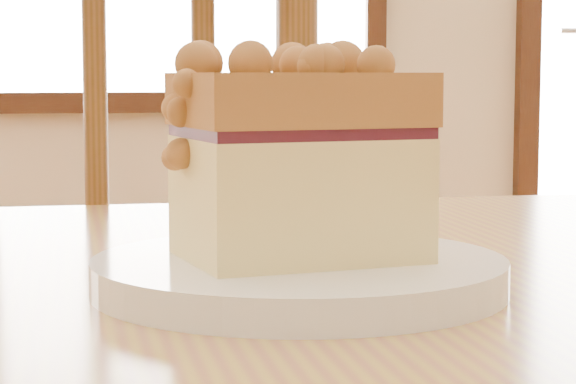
{
  "coord_description": "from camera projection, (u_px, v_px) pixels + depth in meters",
  "views": [
    {
      "loc": [
        -0.13,
        -0.44,
        0.87
      ],
      "look_at": [
        0.0,
        0.18,
        0.8
      ],
      "focal_mm": 70.0,
      "sensor_mm": 36.0,
      "label": 1
    }
  ],
  "objects": [
    {
      "name": "plate",
      "position": [
        299.0,
        276.0,
        0.62
      ],
      "size": [
        0.23,
        0.23,
        0.02
      ],
      "color": "white",
      "rests_on": "cafe_table_main"
    },
    {
      "name": "cake_slice",
      "position": [
        295.0,
        155.0,
        0.61
      ],
      "size": [
        0.14,
        0.11,
        0.12
      ],
      "rotation": [
        0.0,
        0.0,
        0.16
      ],
      "color": "#DDBD7D",
      "rests_on": "plate"
    }
  ]
}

